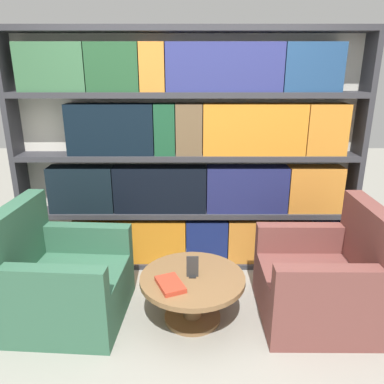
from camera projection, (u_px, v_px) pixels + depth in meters
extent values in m
plane|color=gray|center=(186.00, 349.00, 2.65)|extent=(14.00, 14.00, 0.00)
cube|color=silver|center=(187.00, 153.00, 3.61)|extent=(3.21, 0.05, 2.24)
cube|color=#333338|center=(18.00, 156.00, 3.49)|extent=(0.05, 0.30, 2.24)
cube|color=#333338|center=(356.00, 156.00, 3.49)|extent=(0.05, 0.30, 2.24)
cube|color=#333338|center=(188.00, 260.00, 3.83)|extent=(3.11, 0.30, 0.05)
cube|color=#333338|center=(187.00, 212.00, 3.66)|extent=(3.11, 0.30, 0.05)
cube|color=#333338|center=(187.00, 156.00, 3.49)|extent=(3.11, 0.30, 0.05)
cube|color=#333338|center=(187.00, 94.00, 3.31)|extent=(3.11, 0.30, 0.05)
cube|color=#333338|center=(187.00, 29.00, 3.14)|extent=(3.11, 0.30, 0.05)
cube|color=orange|center=(130.00, 240.00, 3.73)|extent=(1.10, 0.20, 0.44)
cube|color=navy|center=(206.00, 240.00, 3.73)|extent=(0.40, 0.20, 0.44)
cube|color=orange|center=(250.00, 240.00, 3.73)|extent=(0.46, 0.20, 0.44)
cube|color=maroon|center=(291.00, 240.00, 3.73)|extent=(0.33, 0.20, 0.44)
cube|color=navy|center=(325.00, 240.00, 3.73)|extent=(0.33, 0.20, 0.44)
cube|color=black|center=(82.00, 189.00, 3.56)|extent=(0.61, 0.20, 0.44)
cube|color=black|center=(160.00, 189.00, 3.56)|extent=(0.87, 0.20, 0.44)
cube|color=navy|center=(246.00, 189.00, 3.56)|extent=(0.76, 0.20, 0.44)
cube|color=#C8792B|center=(314.00, 189.00, 3.57)|extent=(0.51, 0.20, 0.44)
cube|color=black|center=(110.00, 129.00, 3.38)|extent=(0.78, 0.20, 0.46)
cube|color=#194B2D|center=(164.00, 129.00, 3.38)|extent=(0.18, 0.20, 0.46)
cube|color=brown|center=(189.00, 129.00, 3.38)|extent=(0.24, 0.20, 0.46)
cube|color=orange|center=(253.00, 129.00, 3.39)|extent=(0.92, 0.20, 0.46)
cube|color=orange|center=(325.00, 129.00, 3.39)|extent=(0.36, 0.20, 0.46)
cube|color=#376741|center=(52.00, 67.00, 3.21)|extent=(0.59, 0.20, 0.40)
cube|color=#224F2C|center=(113.00, 67.00, 3.22)|extent=(0.45, 0.20, 0.40)
cube|color=orange|center=(152.00, 67.00, 3.22)|extent=(0.21, 0.20, 0.40)
cube|color=navy|center=(224.00, 67.00, 3.22)|extent=(1.00, 0.20, 0.40)
cube|color=navy|center=(312.00, 67.00, 3.22)|extent=(0.50, 0.20, 0.40)
cube|color=#336047|center=(68.00, 294.00, 2.95)|extent=(0.91, 0.89, 0.40)
cube|color=#336047|center=(15.00, 239.00, 2.83)|extent=(0.19, 0.84, 0.53)
cube|color=#336047|center=(54.00, 284.00, 2.51)|extent=(0.73, 0.17, 0.24)
cube|color=#336047|center=(88.00, 238.00, 3.18)|extent=(0.73, 0.17, 0.24)
cube|color=brown|center=(316.00, 294.00, 2.95)|extent=(0.87, 0.84, 0.40)
cube|color=brown|center=(370.00, 241.00, 2.80)|extent=(0.15, 0.83, 0.53)
cube|color=brown|center=(298.00, 238.00, 3.19)|extent=(0.72, 0.13, 0.24)
cube|color=brown|center=(326.00, 283.00, 2.51)|extent=(0.72, 0.13, 0.24)
cylinder|color=brown|center=(192.00, 300.00, 2.93)|extent=(0.15, 0.15, 0.34)
cylinder|color=brown|center=(192.00, 317.00, 2.98)|extent=(0.45, 0.45, 0.03)
cylinder|color=brown|center=(192.00, 279.00, 2.87)|extent=(0.81, 0.81, 0.04)
cube|color=black|center=(192.00, 276.00, 2.86)|extent=(0.05, 0.06, 0.01)
cube|color=#2D2D2D|center=(192.00, 267.00, 2.84)|extent=(0.09, 0.01, 0.17)
cube|color=#B73823|center=(170.00, 284.00, 2.73)|extent=(0.25, 0.30, 0.04)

